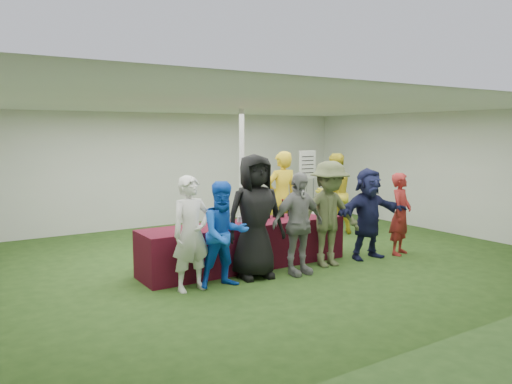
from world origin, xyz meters
TOP-DOWN VIEW (x-y plane):
  - ground at (0.00, 0.00)m, footprint 60.00×60.00m
  - tent at (0.50, 1.20)m, footprint 10.00×10.00m
  - serving_table at (-0.33, -0.31)m, footprint 3.60×0.80m
  - wine_bottles at (0.29, -0.17)m, footprint 0.81×0.14m
  - wine_glasses at (-0.73, -0.58)m, footprint 2.75×0.13m
  - water_bottle at (-0.35, -0.23)m, footprint 0.07×0.07m
  - bar_towel at (1.29, -0.26)m, footprint 0.25×0.18m
  - dump_bucket at (1.21, -0.53)m, footprint 0.25×0.25m
  - wine_list_sign at (3.11, 2.40)m, footprint 0.50×0.03m
  - staff_pourer at (1.24, 0.87)m, footprint 0.71×0.50m
  - staff_back at (2.74, 0.99)m, footprint 0.99×0.84m
  - customer_0 at (-1.63, -0.96)m, footprint 0.63×0.44m
  - customer_1 at (-1.16, -1.07)m, footprint 0.79×0.64m
  - customer_2 at (-0.52, -0.90)m, footprint 1.01×0.73m
  - customer_3 at (0.14, -1.12)m, footprint 0.95×0.40m
  - customer_4 at (0.87, -1.01)m, footprint 1.21×0.78m
  - customer_5 at (1.80, -0.99)m, footprint 1.54×0.60m
  - customer_6 at (2.52, -1.10)m, footprint 0.65×0.55m

SIDE VIEW (x-z plane):
  - ground at x=0.00m, z-range 0.00..0.00m
  - serving_table at x=-0.33m, z-range 0.00..0.75m
  - customer_6 at x=2.52m, z-range 0.00..1.51m
  - bar_towel at x=1.29m, z-range 0.75..0.78m
  - customer_1 at x=-1.16m, z-range 0.00..1.55m
  - customer_5 at x=1.80m, z-range 0.00..1.62m
  - customer_3 at x=0.14m, z-range 0.00..1.63m
  - customer_0 at x=-1.63m, z-range 0.00..1.64m
  - dump_bucket at x=1.21m, z-range 0.75..0.93m
  - water_bottle at x=-0.35m, z-range 0.74..0.97m
  - wine_glasses at x=-0.73m, z-range 0.78..0.94m
  - wine_bottles at x=0.29m, z-range 0.71..1.03m
  - customer_4 at x=0.87m, z-range 0.00..1.77m
  - staff_back at x=2.74m, z-range 0.00..1.79m
  - staff_pourer at x=1.24m, z-range 0.00..1.87m
  - customer_2 at x=-0.52m, z-range 0.00..1.92m
  - wine_list_sign at x=3.11m, z-range 0.42..2.22m
  - tent at x=0.50m, z-range -3.65..6.35m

